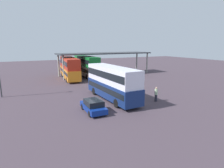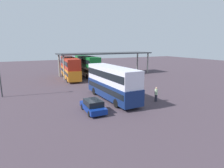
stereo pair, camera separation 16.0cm
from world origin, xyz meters
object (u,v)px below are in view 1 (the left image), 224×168
Objects in this scene: parked_hatchback at (93,106)px; double_decker_main at (112,82)px; double_decker_near_canopy at (69,67)px; double_decker_mid_row at (87,65)px; pedestrian_waiting at (156,94)px.

double_decker_main is at bearing -47.99° from parked_hatchback.
double_decker_main is at bearing -170.76° from double_decker_near_canopy.
pedestrian_waiting is at bearing -177.12° from double_decker_mid_row.
double_decker_main is 2.64× the size of parked_hatchback.
double_decker_mid_row reaches higher than pedestrian_waiting.
double_decker_near_canopy reaches higher than parked_hatchback.
double_decker_main is 17.02m from double_decker_near_canopy.
parked_hatchback is 20.58m from double_decker_near_canopy.
double_decker_mid_row is at bearing -10.97° from double_decker_main.
pedestrian_waiting is at bearing -159.18° from double_decker_near_canopy.
pedestrian_waiting reaches higher than parked_hatchback.
double_decker_near_canopy is 1.13× the size of double_decker_mid_row.
parked_hatchback is at bearing -105.12° from pedestrian_waiting.
double_decker_near_canopy is (-1.22, 16.98, 0.07)m from double_decker_main.
double_decker_mid_row is 5.67× the size of pedestrian_waiting.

